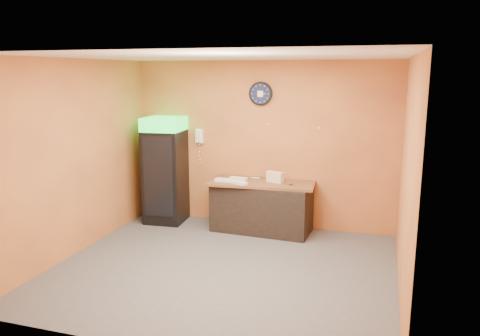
% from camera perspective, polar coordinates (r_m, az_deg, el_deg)
% --- Properties ---
extents(floor, '(4.50, 4.50, 0.00)m').
position_cam_1_polar(floor, '(6.48, -1.98, -12.12)').
color(floor, '#47474C').
rests_on(floor, ground).
extents(back_wall, '(4.50, 0.02, 2.80)m').
position_cam_1_polar(back_wall, '(7.94, 2.71, 2.87)').
color(back_wall, '#D17C3B').
rests_on(back_wall, floor).
extents(left_wall, '(0.02, 4.00, 2.80)m').
position_cam_1_polar(left_wall, '(7.11, -19.45, 1.17)').
color(left_wall, '#D17C3B').
rests_on(left_wall, floor).
extents(right_wall, '(0.02, 4.00, 2.80)m').
position_cam_1_polar(right_wall, '(5.73, 19.67, -1.25)').
color(right_wall, '#D17C3B').
rests_on(right_wall, floor).
extents(ceiling, '(4.50, 4.00, 0.02)m').
position_cam_1_polar(ceiling, '(5.93, -2.18, 13.46)').
color(ceiling, white).
rests_on(ceiling, back_wall).
extents(beverage_cooler, '(0.69, 0.70, 1.85)m').
position_cam_1_polar(beverage_cooler, '(8.24, -9.22, -0.45)').
color(beverage_cooler, black).
rests_on(beverage_cooler, floor).
extents(prep_counter, '(1.63, 0.79, 0.80)m').
position_cam_1_polar(prep_counter, '(7.80, 2.66, -4.83)').
color(prep_counter, black).
rests_on(prep_counter, floor).
extents(wall_clock, '(0.39, 0.06, 0.39)m').
position_cam_1_polar(wall_clock, '(7.83, 2.53, 9.04)').
color(wall_clock, black).
rests_on(wall_clock, back_wall).
extents(wall_phone, '(0.13, 0.11, 0.24)m').
position_cam_1_polar(wall_phone, '(8.22, -4.97, 3.90)').
color(wall_phone, white).
rests_on(wall_phone, back_wall).
extents(butcher_paper, '(1.77, 0.86, 0.04)m').
position_cam_1_polar(butcher_paper, '(7.69, 2.69, -1.83)').
color(butcher_paper, brown).
rests_on(butcher_paper, prep_counter).
extents(sub_roll_stack, '(0.29, 0.18, 0.18)m').
position_cam_1_polar(sub_roll_stack, '(7.63, 4.28, -1.12)').
color(sub_roll_stack, beige).
rests_on(sub_roll_stack, butcher_paper).
extents(wrapped_sandwich_left, '(0.31, 0.13, 0.04)m').
position_cam_1_polar(wrapped_sandwich_left, '(7.69, -1.90, -1.50)').
color(wrapped_sandwich_left, silver).
rests_on(wrapped_sandwich_left, butcher_paper).
extents(wrapped_sandwich_mid, '(0.30, 0.23, 0.04)m').
position_cam_1_polar(wrapped_sandwich_mid, '(7.52, -0.08, -1.80)').
color(wrapped_sandwich_mid, silver).
rests_on(wrapped_sandwich_mid, butcher_paper).
extents(wrapped_sandwich_right, '(0.31, 0.15, 0.04)m').
position_cam_1_polar(wrapped_sandwich_right, '(7.80, -0.20, -1.30)').
color(wrapped_sandwich_right, silver).
rests_on(wrapped_sandwich_right, butcher_paper).
extents(kitchen_tool, '(0.06, 0.06, 0.06)m').
position_cam_1_polar(kitchen_tool, '(7.87, 2.52, -1.13)').
color(kitchen_tool, silver).
rests_on(kitchen_tool, butcher_paper).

